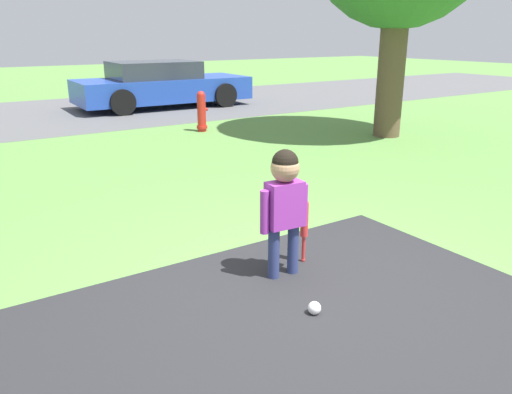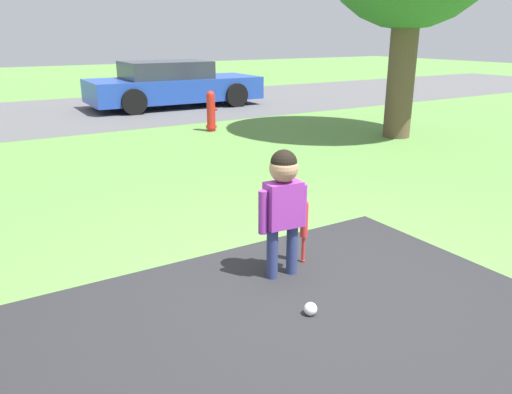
{
  "view_description": "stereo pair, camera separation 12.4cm",
  "coord_description": "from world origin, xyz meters",
  "px_view_note": "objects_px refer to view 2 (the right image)",
  "views": [
    {
      "loc": [
        -2.21,
        -2.59,
        1.86
      ],
      "look_at": [
        -0.03,
        0.74,
        0.55
      ],
      "focal_mm": 35.0,
      "sensor_mm": 36.0,
      "label": 1
    },
    {
      "loc": [
        -2.11,
        -2.65,
        1.86
      ],
      "look_at": [
        -0.03,
        0.74,
        0.55
      ],
      "focal_mm": 35.0,
      "sensor_mm": 36.0,
      "label": 2
    }
  ],
  "objects_px": {
    "child": "(283,196)",
    "sports_ball": "(310,309)",
    "baseball_bat": "(304,223)",
    "fire_hydrant": "(211,112)",
    "parked_car": "(172,85)"
  },
  "relations": [
    {
      "from": "sports_ball",
      "to": "fire_hydrant",
      "type": "distance_m",
      "value": 7.0
    },
    {
      "from": "baseball_bat",
      "to": "sports_ball",
      "type": "distance_m",
      "value": 0.9
    },
    {
      "from": "child",
      "to": "baseball_bat",
      "type": "distance_m",
      "value": 0.44
    },
    {
      "from": "parked_car",
      "to": "baseball_bat",
      "type": "bearing_deg",
      "value": -104.53
    },
    {
      "from": "child",
      "to": "sports_ball",
      "type": "relative_size",
      "value": 11.09
    },
    {
      "from": "fire_hydrant",
      "to": "child",
      "type": "bearing_deg",
      "value": -111.52
    },
    {
      "from": "sports_ball",
      "to": "parked_car",
      "type": "xyz_separation_m",
      "value": [
        3.22,
        10.21,
        0.52
      ]
    },
    {
      "from": "child",
      "to": "fire_hydrant",
      "type": "bearing_deg",
      "value": 72.6
    },
    {
      "from": "baseball_bat",
      "to": "fire_hydrant",
      "type": "xyz_separation_m",
      "value": [
        2.05,
        5.82,
        0.02
      ]
    },
    {
      "from": "baseball_bat",
      "to": "fire_hydrant",
      "type": "distance_m",
      "value": 6.17
    },
    {
      "from": "baseball_bat",
      "to": "fire_hydrant",
      "type": "height_order",
      "value": "fire_hydrant"
    },
    {
      "from": "baseball_bat",
      "to": "fire_hydrant",
      "type": "relative_size",
      "value": 0.71
    },
    {
      "from": "child",
      "to": "baseball_bat",
      "type": "height_order",
      "value": "child"
    },
    {
      "from": "child",
      "to": "sports_ball",
      "type": "bearing_deg",
      "value": -101.59
    },
    {
      "from": "baseball_bat",
      "to": "parked_car",
      "type": "bearing_deg",
      "value": 73.8
    }
  ]
}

